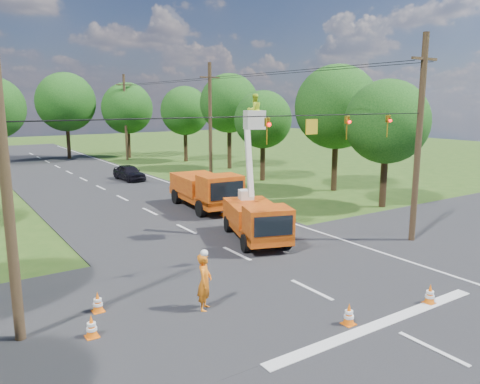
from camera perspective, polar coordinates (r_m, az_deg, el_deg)
ground at (r=34.56m, az=-14.14°, el=-0.80°), size 140.00×140.00×0.00m
road_main at (r=34.56m, az=-14.14°, el=-0.80°), size 12.00×100.00×0.06m
road_cross at (r=19.14m, az=4.61°, el=-9.99°), size 56.00×10.00×0.07m
stop_bar at (r=15.74m, az=16.82°, el=-15.25°), size 9.00×0.45×0.02m
edge_line at (r=36.75m, az=-5.91°, el=0.16°), size 0.12×90.00×0.02m
bucket_truck at (r=23.09m, az=2.00°, el=-2.36°), size 3.80×6.01×7.21m
second_truck at (r=30.12m, az=-4.16°, el=0.33°), size 3.20×6.89×2.50m
ground_worker at (r=15.75m, az=-4.34°, el=-10.90°), size 0.82×0.84×1.95m
distant_car at (r=42.48m, az=-13.36°, el=2.33°), size 1.94×4.18×1.38m
traffic_cone_0 at (r=15.32m, az=13.13°, el=-14.33°), size 0.38×0.38×0.71m
traffic_cone_1 at (r=17.58m, az=22.14°, el=-11.49°), size 0.38×0.38×0.71m
traffic_cone_2 at (r=23.77m, az=2.72°, el=-4.87°), size 0.38×0.38×0.71m
traffic_cone_3 at (r=28.37m, az=-2.05°, el=-2.26°), size 0.38×0.38×0.71m
traffic_cone_4 at (r=16.43m, az=-16.95°, el=-12.73°), size 0.38×0.38×0.71m
traffic_cone_5 at (r=14.87m, az=-17.65°, el=-15.38°), size 0.38×0.38×0.71m
traffic_cone_7 at (r=32.77m, az=-3.52°, el=-0.48°), size 0.38×0.38×0.71m
pole_right_near at (r=24.17m, az=20.96°, el=6.14°), size 1.80×0.30×10.00m
pole_right_mid at (r=39.30m, az=-3.65°, el=8.40°), size 1.80×0.30×10.00m
pole_right_far at (r=57.48m, az=-13.79°, el=8.90°), size 1.80×0.30×10.00m
pole_left at (r=14.29m, az=-26.60°, el=0.41°), size 0.30×0.30×9.00m
signal_span at (r=19.37m, az=10.13°, el=7.97°), size 18.00×0.29×1.07m
tree_right_a at (r=31.75m, az=17.48°, el=8.15°), size 5.40×5.40×8.28m
tree_right_b at (r=36.86m, az=11.72°, el=10.10°), size 6.40×6.40×9.65m
tree_right_c at (r=41.03m, az=2.82°, el=8.80°), size 5.00×5.00×7.83m
tree_right_d at (r=48.51m, az=-1.32°, el=10.75°), size 6.00×6.00×9.70m
tree_right_e at (r=54.99m, az=-6.74°, el=9.79°), size 5.60×5.60×8.63m
tree_far_b at (r=60.67m, az=-20.48°, el=10.23°), size 7.00×7.00×10.32m
tree_far_c at (r=59.69m, az=-13.59°, el=9.89°), size 6.20×6.20×9.18m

